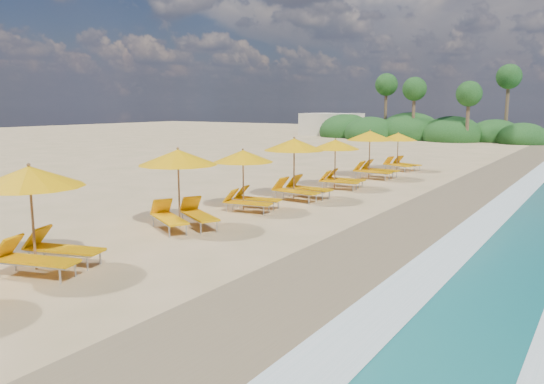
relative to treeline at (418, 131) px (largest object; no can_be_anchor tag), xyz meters
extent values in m
plane|color=tan|center=(9.94, -45.51, -1.00)|extent=(160.00, 160.00, 0.00)
cube|color=#826C4D|center=(13.94, -45.51, -0.99)|extent=(4.00, 160.00, 0.01)
cube|color=white|center=(15.44, -45.51, -0.97)|extent=(1.20, 160.00, 0.01)
cylinder|color=olive|center=(7.43, -52.12, 0.24)|extent=(0.06, 0.06, 2.47)
cone|color=#EFA505|center=(7.43, -52.12, 1.27)|extent=(3.17, 3.17, 0.50)
sphere|color=olive|center=(7.43, -52.12, 1.54)|extent=(0.09, 0.09, 0.09)
cylinder|color=olive|center=(7.23, -46.86, 0.24)|extent=(0.06, 0.06, 2.48)
cone|color=#EFA505|center=(7.23, -46.86, 1.27)|extent=(3.45, 3.45, 0.50)
sphere|color=olive|center=(7.23, -46.86, 1.55)|extent=(0.09, 0.09, 0.09)
cylinder|color=olive|center=(7.31, -43.45, 0.12)|extent=(0.06, 0.06, 2.22)
cone|color=#EFA505|center=(7.31, -43.45, 1.04)|extent=(2.63, 2.63, 0.45)
sphere|color=olive|center=(7.31, -43.45, 1.29)|extent=(0.08, 0.08, 0.08)
cylinder|color=olive|center=(7.66, -40.31, 0.25)|extent=(0.06, 0.06, 2.50)
cone|color=#EFA505|center=(7.66, -40.31, 1.29)|extent=(2.78, 2.78, 0.50)
sphere|color=olive|center=(7.66, -40.31, 1.57)|extent=(0.09, 0.09, 0.09)
cylinder|color=olive|center=(7.79, -36.71, 0.13)|extent=(0.06, 0.06, 2.26)
cone|color=#EFA505|center=(7.79, -36.71, 1.07)|extent=(2.53, 2.53, 0.45)
sphere|color=olive|center=(7.79, -36.71, 1.32)|extent=(0.08, 0.08, 0.08)
cylinder|color=olive|center=(7.80, -32.56, 0.25)|extent=(0.06, 0.06, 2.49)
cone|color=#EFA505|center=(7.80, -32.56, 1.28)|extent=(2.66, 2.66, 0.50)
sphere|color=olive|center=(7.80, -32.56, 1.56)|extent=(0.09, 0.09, 0.09)
cylinder|color=olive|center=(7.90, -28.43, 0.11)|extent=(0.06, 0.06, 2.20)
cone|color=#EFA505|center=(7.90, -28.43, 1.02)|extent=(2.89, 2.89, 0.44)
sphere|color=olive|center=(7.90, -28.43, 1.27)|extent=(0.08, 0.08, 0.08)
ellipsoid|color=#163D14|center=(3.94, -0.51, -0.37)|extent=(6.40, 6.40, 4.16)
ellipsoid|color=#163D14|center=(-1.06, 0.49, -0.29)|extent=(7.20, 7.20, 4.68)
ellipsoid|color=#163D14|center=(-5.06, -1.51, -0.41)|extent=(6.00, 6.00, 3.90)
ellipsoid|color=#163D14|center=(7.94, 1.49, -0.45)|extent=(5.60, 5.60, 3.64)
ellipsoid|color=#163D14|center=(-9.06, 0.49, -0.35)|extent=(6.60, 6.60, 4.29)
ellipsoid|color=#163D14|center=(10.94, -0.51, -0.51)|extent=(5.00, 5.00, 3.25)
cylinder|color=brown|center=(5.94, -2.51, 1.50)|extent=(0.36, 0.36, 5.00)
sphere|color=#163D14|center=(5.94, -2.51, 4.00)|extent=(2.60, 2.60, 2.60)
cylinder|color=brown|center=(-0.06, -1.51, 1.80)|extent=(0.36, 0.36, 5.60)
sphere|color=#163D14|center=(-0.06, -1.51, 4.60)|extent=(2.60, 2.60, 2.60)
cylinder|color=brown|center=(-4.06, 0.49, 2.10)|extent=(0.36, 0.36, 6.20)
sphere|color=#163D14|center=(-4.06, 0.49, 5.20)|extent=(2.60, 2.60, 2.60)
cylinder|color=brown|center=(8.94, 1.49, 2.40)|extent=(0.36, 0.36, 6.80)
sphere|color=#163D14|center=(8.94, 1.49, 5.80)|extent=(2.60, 2.60, 2.60)
cube|color=beige|center=(-12.06, 2.49, 0.40)|extent=(7.00, 5.00, 2.80)
camera|label=1|loc=(18.92, -59.36, 2.94)|focal=35.02mm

